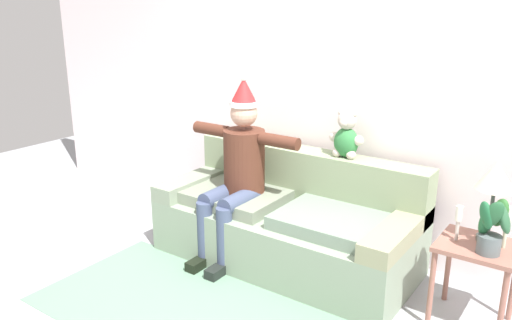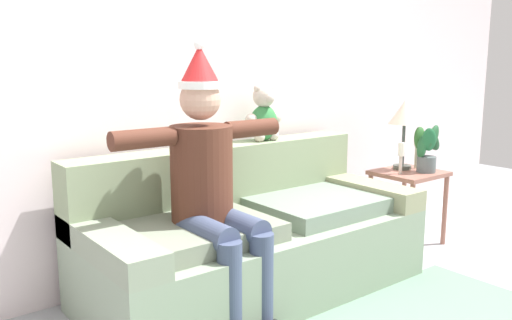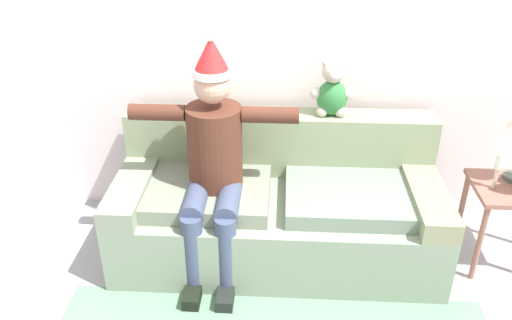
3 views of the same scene
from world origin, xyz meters
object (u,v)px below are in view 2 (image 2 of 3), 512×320
(potted_plant, at_px, (427,148))
(candle_short, at_px, (417,146))
(candle_tall, at_px, (401,154))
(person_seated, at_px, (211,182))
(teddy_bear, at_px, (264,116))
(table_lamp, at_px, (405,116))
(couch, at_px, (251,237))
(side_table, at_px, (408,184))

(potted_plant, xyz_separation_m, candle_short, (0.06, 0.13, -0.01))
(candle_tall, bearing_deg, person_seated, -177.50)
(teddy_bear, xyz_separation_m, table_lamp, (1.16, -0.28, -0.05))
(candle_tall, distance_m, candle_short, 0.28)
(teddy_bear, height_order, candle_tall, teddy_bear)
(teddy_bear, xyz_separation_m, candle_short, (1.26, -0.33, -0.29))
(couch, height_order, table_lamp, table_lamp)
(candle_short, bearing_deg, potted_plant, -113.78)
(teddy_bear, bearing_deg, potted_plant, -20.81)
(potted_plant, height_order, candle_tall, potted_plant)
(candle_short, bearing_deg, couch, 178.73)
(couch, distance_m, side_table, 1.47)
(person_seated, distance_m, side_table, 1.88)
(side_table, relative_size, potted_plant, 1.51)
(side_table, bearing_deg, table_lamp, 70.91)
(potted_plant, relative_size, candle_short, 1.37)
(couch, distance_m, table_lamp, 1.63)
(side_table, height_order, table_lamp, table_lamp)
(teddy_bear, distance_m, candle_tall, 1.11)
(side_table, height_order, potted_plant, potted_plant)
(couch, distance_m, teddy_bear, 0.84)
(table_lamp, bearing_deg, person_seated, -174.44)
(couch, height_order, person_seated, person_seated)
(teddy_bear, distance_m, potted_plant, 1.32)
(person_seated, relative_size, candle_tall, 6.44)
(couch, relative_size, potted_plant, 5.51)
(side_table, relative_size, candle_tall, 2.43)
(couch, xyz_separation_m, teddy_bear, (0.34, 0.29, 0.71))
(teddy_bear, height_order, potted_plant, teddy_bear)
(table_lamp, relative_size, candle_short, 1.93)
(side_table, xyz_separation_m, candle_tall, (-0.14, -0.02, 0.25))
(candle_tall, xyz_separation_m, candle_short, (0.27, 0.06, 0.03))
(table_lamp, height_order, candle_tall, table_lamp)
(teddy_bear, bearing_deg, candle_short, -14.45)
(table_lamp, xyz_separation_m, potted_plant, (0.05, -0.18, -0.23))
(person_seated, height_order, candle_short, person_seated)
(couch, relative_size, person_seated, 1.38)
(candle_tall, bearing_deg, table_lamp, 33.17)
(couch, relative_size, side_table, 3.64)
(person_seated, height_order, table_lamp, person_seated)
(side_table, distance_m, table_lamp, 0.53)
(person_seated, distance_m, candle_tall, 1.73)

